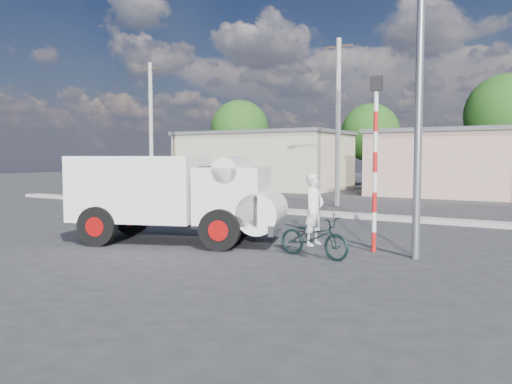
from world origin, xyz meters
The scene contains 10 objects.
ground_plane centered at (0.00, 0.00, 0.00)m, with size 120.00×120.00×0.00m, color #28272A.
median centered at (0.00, 8.00, 0.08)m, with size 40.00×0.80×0.16m, color #99968E.
truck centered at (-1.95, 0.09, 1.33)m, with size 6.17×3.90×2.40m.
bicycle centered at (2.21, 0.07, 0.49)m, with size 0.65×1.87×0.98m, color black.
cyclist centered at (2.21, 0.07, 0.85)m, with size 0.62×0.41×1.70m, color white.
traffic_pole centered at (3.20, 1.50, 2.59)m, with size 0.28×0.18×4.36m.
streetlight centered at (4.14, 1.20, 4.96)m, with size 2.34×0.22×9.00m.
building_row centered at (1.10, 22.00, 2.13)m, with size 37.80×7.30×4.44m.
tree_row centered at (3.76, 28.45, 4.99)m, with size 43.62×7.43×8.42m.
utility_poles centered at (3.25, 12.00, 4.07)m, with size 35.40×0.24×8.00m.
Camera 1 is at (7.07, -10.64, 2.39)m, focal length 35.00 mm.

